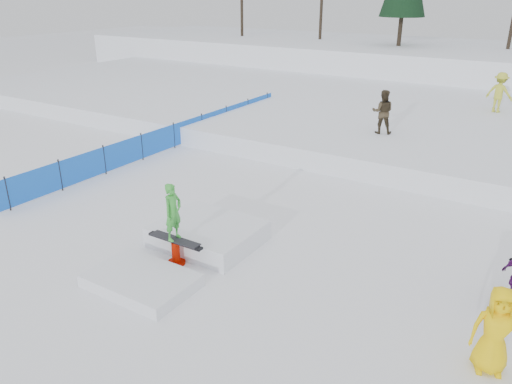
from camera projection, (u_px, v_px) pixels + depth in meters
The scene contains 8 objects.
ground at pixel (198, 252), 12.84m from camera, with size 120.00×120.00×0.00m, color white.
snow_berm at pixel (458, 64), 35.84m from camera, with size 60.00×14.00×2.40m, color white.
snow_midrise at pixel (395, 114), 25.20m from camera, with size 50.00×18.00×0.80m, color white.
safety_fence at pixel (174, 135), 21.01m from camera, with size 0.05×16.00×1.10m.
walker_olive at pixel (383, 112), 20.08m from camera, with size 0.86×0.67×1.77m, color #342A1B.
walker_ygreen at pixel (499, 92), 23.53m from camera, with size 1.21×0.69×1.87m, color gold.
spectator_yellow at pixel (495, 331), 8.60m from camera, with size 0.82×0.53×1.68m, color yellow.
jib_rail_feature at pixel (191, 243), 12.66m from camera, with size 2.60×4.40×2.11m.
Camera 1 is at (7.29, -8.74, 6.32)m, focal length 35.00 mm.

